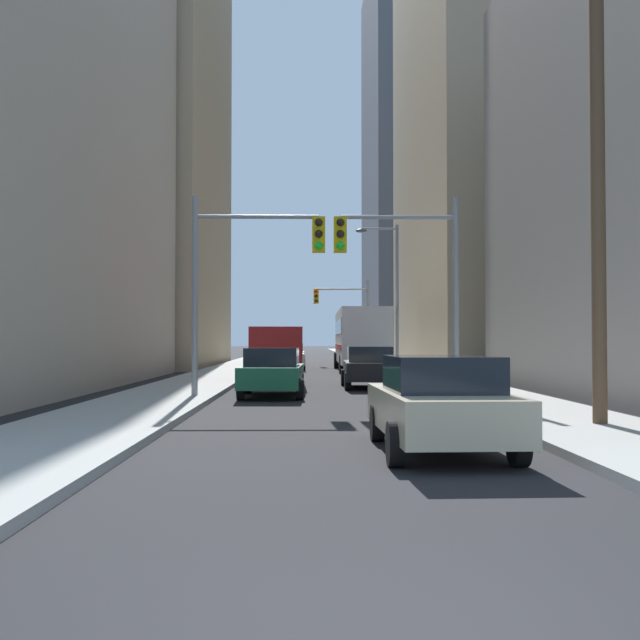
# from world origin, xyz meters

# --- Properties ---
(sidewalk_left) EXTENTS (3.13, 160.00, 0.15)m
(sidewalk_left) POSITION_xyz_m (-4.82, 50.00, 0.07)
(sidewalk_left) COLOR #9E9E99
(sidewalk_left) RESTS_ON ground
(sidewalk_right) EXTENTS (3.13, 160.00, 0.15)m
(sidewalk_right) POSITION_xyz_m (4.82, 50.00, 0.07)
(sidewalk_right) COLOR #9E9E99
(sidewalk_right) RESTS_ON ground
(city_bus) EXTENTS (2.67, 11.53, 3.40)m
(city_bus) POSITION_xyz_m (2.47, 38.15, 1.93)
(city_bus) COLOR silver
(city_bus) RESTS_ON ground
(cargo_van_red) EXTENTS (2.16, 5.25, 2.26)m
(cargo_van_red) POSITION_xyz_m (-1.77, 26.47, 1.29)
(cargo_van_red) COLOR maroon
(cargo_van_red) RESTS_ON ground
(sedan_beige) EXTENTS (1.95, 4.26, 1.52)m
(sedan_beige) POSITION_xyz_m (1.53, 7.75, 0.77)
(sedan_beige) COLOR #C6B793
(sedan_beige) RESTS_ON ground
(sedan_green) EXTENTS (1.95, 4.26, 1.52)m
(sedan_green) POSITION_xyz_m (-1.63, 19.37, 0.77)
(sedan_green) COLOR #195938
(sedan_green) RESTS_ON ground
(sedan_black) EXTENTS (1.95, 4.24, 1.52)m
(sedan_black) POSITION_xyz_m (1.74, 23.62, 0.77)
(sedan_black) COLOR black
(sedan_black) RESTS_ON ground
(sedan_white) EXTENTS (1.95, 4.24, 1.52)m
(sedan_white) POSITION_xyz_m (-1.60, 39.88, 0.77)
(sedan_white) COLOR white
(sedan_white) RESTS_ON ground
(sedan_silver) EXTENTS (1.95, 4.24, 1.52)m
(sedan_silver) POSITION_xyz_m (-1.61, 46.00, 0.77)
(sedan_silver) COLOR #B7BABF
(sedan_silver) RESTS_ON ground
(traffic_signal_near_left) EXTENTS (3.92, 0.44, 6.00)m
(traffic_signal_near_left) POSITION_xyz_m (-2.18, 18.10, 4.05)
(traffic_signal_near_left) COLOR gray
(traffic_signal_near_left) RESTS_ON ground
(traffic_signal_near_right) EXTENTS (3.70, 0.44, 6.00)m
(traffic_signal_near_right) POSITION_xyz_m (2.28, 18.10, 4.04)
(traffic_signal_near_right) COLOR gray
(traffic_signal_near_right) RESTS_ON ground
(traffic_signal_far_right) EXTENTS (3.99, 0.44, 6.00)m
(traffic_signal_far_right) POSITION_xyz_m (2.15, 49.97, 4.05)
(traffic_signal_far_right) COLOR gray
(traffic_signal_far_right) RESTS_ON ground
(utility_pole_right) EXTENTS (2.20, 0.28, 10.21)m
(utility_pole_right) POSITION_xyz_m (5.13, 10.50, 5.38)
(utility_pole_right) COLOR brown
(utility_pole_right) RESTS_ON ground
(street_lamp_right) EXTENTS (2.15, 0.32, 7.50)m
(street_lamp_right) POSITION_xyz_m (3.62, 33.33, 4.51)
(street_lamp_right) COLOR gray
(street_lamp_right) RESTS_ON ground
(building_left_mid_office) EXTENTS (14.25, 21.42, 35.27)m
(building_left_mid_office) POSITION_xyz_m (-13.93, 47.76, 17.64)
(building_left_mid_office) COLOR tan
(building_left_mid_office) RESTS_ON ground
(building_right_mid_block) EXTENTS (15.17, 23.84, 30.64)m
(building_right_mid_block) POSITION_xyz_m (14.26, 46.35, 15.32)
(building_right_mid_block) COLOR tan
(building_right_mid_block) RESTS_ON ground
(building_right_far_highrise) EXTENTS (14.12, 24.76, 48.54)m
(building_right_far_highrise) POSITION_xyz_m (14.30, 89.38, 24.27)
(building_right_far_highrise) COLOR #4C515B
(building_right_far_highrise) RESTS_ON ground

